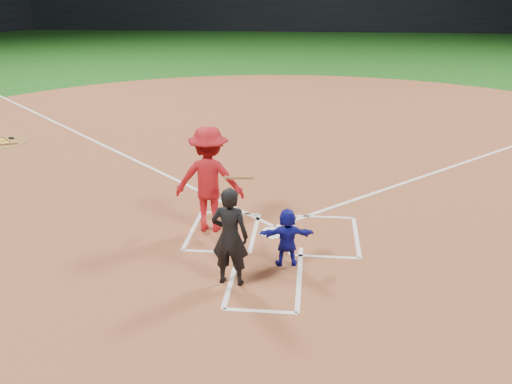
# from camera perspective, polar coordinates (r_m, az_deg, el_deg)

# --- Properties ---
(ground) EXTENTS (120.00, 120.00, 0.00)m
(ground) POSITION_cam_1_polar(r_m,az_deg,el_deg) (11.07, 1.76, -4.20)
(ground) COLOR #134A12
(ground) RESTS_ON ground
(home_plate_dirt) EXTENTS (28.00, 28.00, 0.01)m
(home_plate_dirt) POSITION_cam_1_polar(r_m,az_deg,el_deg) (16.71, 3.23, 4.35)
(home_plate_dirt) COLOR brown
(home_plate_dirt) RESTS_ON ground
(stadium_wall_far) EXTENTS (80.00, 1.20, 3.20)m
(stadium_wall_far) POSITION_cam_1_polar(r_m,az_deg,el_deg) (58.14, 5.32, 17.27)
(stadium_wall_far) COLOR black
(stadium_wall_far) RESTS_ON ground
(home_plate) EXTENTS (0.60, 0.60, 0.02)m
(home_plate) POSITION_cam_1_polar(r_m,az_deg,el_deg) (11.07, 1.76, -4.10)
(home_plate) COLOR white
(home_plate) RESTS_ON home_plate_dirt
(on_deck_bat_a) EXTENTS (0.62, 0.66, 0.06)m
(on_deck_bat_a) POSITION_cam_1_polar(r_m,az_deg,el_deg) (19.13, -23.63, 4.87)
(on_deck_bat_a) COLOR olive
(on_deck_bat_a) RESTS_ON on_deck_circle
(on_deck_bat_c) EXTENTS (0.78, 0.44, 0.06)m
(on_deck_bat_c) POSITION_cam_1_polar(r_m,az_deg,el_deg) (18.60, -24.02, 4.40)
(on_deck_bat_c) COLOR olive
(on_deck_bat_c) RESTS_ON on_deck_circle
(bat_weight_donut) EXTENTS (0.19, 0.19, 0.05)m
(bat_weight_donut) POSITION_cam_1_polar(r_m,az_deg,el_deg) (19.23, -23.29, 4.97)
(bat_weight_donut) COLOR black
(bat_weight_donut) RESTS_ON on_deck_circle
(catcher) EXTENTS (0.98, 0.43, 1.02)m
(catcher) POSITION_cam_1_polar(r_m,az_deg,el_deg) (9.70, 3.13, -4.54)
(catcher) COLOR #121495
(catcher) RESTS_ON home_plate_dirt
(umpire) EXTENTS (0.64, 0.46, 1.63)m
(umpire) POSITION_cam_1_polar(r_m,az_deg,el_deg) (8.98, -2.63, -4.48)
(umpire) COLOR black
(umpire) RESTS_ON home_plate_dirt
(chalk_markings) EXTENTS (28.35, 17.32, 0.01)m
(chalk_markings) POSITION_cam_1_polar(r_m,az_deg,el_deg) (16.02, 3.11, 3.68)
(chalk_markings) COLOR white
(chalk_markings) RESTS_ON home_plate_dirt
(batter_at_plate) EXTENTS (1.52, 0.90, 2.06)m
(batter_at_plate) POSITION_cam_1_polar(r_m,az_deg,el_deg) (10.92, -4.71, 1.26)
(batter_at_plate) COLOR #A51219
(batter_at_plate) RESTS_ON home_plate_dirt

